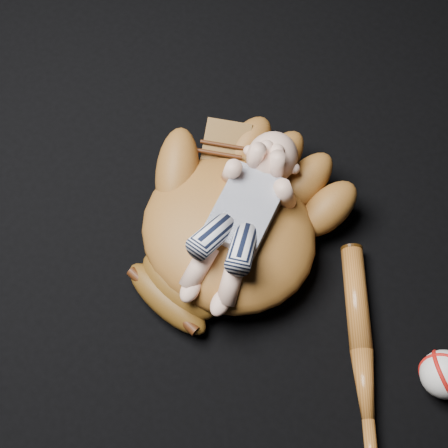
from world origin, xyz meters
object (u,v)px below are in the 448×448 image
Objects in this scene: baseball_glove at (228,229)px; newborn_baby at (239,220)px; baseball_bat at (363,365)px; baseball at (445,374)px.

newborn_baby is (0.02, 0.00, 0.05)m from baseball_glove.
baseball_bat is 0.14m from baseball.
newborn_baby is at bearing 18.12° from baseball_glove.
baseball_bat is at bearing -2.21° from baseball_glove.
newborn_baby reaches higher than baseball_bat.
newborn_baby is 0.44m from baseball.
baseball_glove is 5.71× the size of baseball.
baseball_bat is at bearing -152.58° from baseball.
newborn_baby reaches higher than baseball_glove.
baseball is (0.12, 0.06, 0.02)m from baseball_bat.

